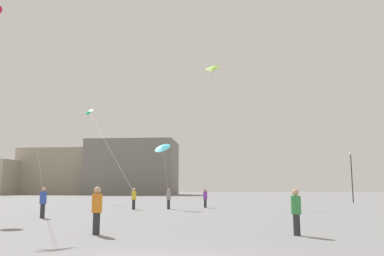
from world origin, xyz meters
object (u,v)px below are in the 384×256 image
(person_in_yellow, at_px, (134,198))
(person_in_blue, at_px, (43,201))
(kite_lime_delta, at_px, (212,71))
(building_right_hall, at_px, (134,168))
(building_centre_hall, at_px, (70,172))
(person_in_grey, at_px, (169,198))
(person_in_orange, at_px, (97,208))
(kite_cyan_diamond, at_px, (162,147))
(person_in_green, at_px, (296,210))
(kite_emerald_diamond, at_px, (89,113))
(lamppost_east, at_px, (351,169))
(person_in_purple, at_px, (205,197))

(person_in_yellow, bearing_deg, person_in_blue, -74.26)
(person_in_yellow, bearing_deg, kite_lime_delta, 89.73)
(kite_lime_delta, bearing_deg, person_in_blue, -118.72)
(person_in_blue, distance_m, building_right_hall, 74.68)
(person_in_blue, bearing_deg, building_centre_hall, 17.06)
(person_in_yellow, distance_m, building_centre_hall, 77.47)
(person_in_blue, height_order, building_centre_hall, building_centre_hall)
(person_in_grey, xyz_separation_m, kite_lime_delta, (3.51, 7.79, 12.86))
(person_in_orange, distance_m, kite_cyan_diamond, 18.22)
(person_in_green, height_order, kite_cyan_diamond, kite_cyan_diamond)
(kite_emerald_diamond, xyz_separation_m, kite_cyan_diamond, (10.83, -13.63, -5.65))
(person_in_green, relative_size, person_in_grey, 1.02)
(kite_emerald_diamond, relative_size, lamppost_east, 2.68)
(person_in_orange, xyz_separation_m, building_right_hall, (-16.01, 81.39, 5.53))
(kite_emerald_diamond, xyz_separation_m, kite_lime_delta, (14.97, -6.29, 3.08))
(person_in_orange, bearing_deg, person_in_green, -61.71)
(kite_lime_delta, bearing_deg, building_right_hall, 109.63)
(kite_emerald_diamond, bearing_deg, person_in_yellow, -59.24)
(person_in_green, height_order, kite_lime_delta, kite_lime_delta)
(person_in_grey, distance_m, kite_lime_delta, 15.44)
(building_right_hall, xyz_separation_m, lamppost_east, (36.01, -49.08, -2.67))
(person_in_yellow, bearing_deg, kite_cyan_diamond, 63.83)
(kite_emerald_diamond, xyz_separation_m, building_centre_hall, (-23.11, 55.73, -4.96))
(person_in_yellow, bearing_deg, building_right_hall, 138.21)
(kite_emerald_diamond, xyz_separation_m, lamppost_east, (30.90, 0.93, -6.85))
(person_in_orange, height_order, lamppost_east, lamppost_east)
(kite_lime_delta, bearing_deg, lamppost_east, 24.38)
(person_in_green, relative_size, person_in_purple, 1.03)
(person_in_yellow, height_order, building_right_hall, building_right_hall)
(person_in_grey, height_order, kite_cyan_diamond, kite_cyan_diamond)
(person_in_blue, xyz_separation_m, kite_lime_delta, (9.55, 17.43, 12.80))
(kite_emerald_diamond, distance_m, building_centre_hall, 60.53)
(person_in_blue, height_order, lamppost_east, lamppost_east)
(person_in_green, height_order, kite_emerald_diamond, kite_emerald_diamond)
(person_in_orange, relative_size, person_in_grey, 1.08)
(person_in_orange, bearing_deg, lamppost_east, -5.17)
(building_right_hall, height_order, lamppost_east, building_right_hall)
(person_in_blue, distance_m, kite_emerald_diamond, 26.20)
(person_in_yellow, bearing_deg, person_in_grey, 49.27)
(kite_lime_delta, distance_m, building_centre_hall, 73.22)
(person_in_blue, relative_size, building_right_hall, 0.08)
(person_in_orange, relative_size, person_in_blue, 1.01)
(person_in_green, height_order, building_centre_hall, building_centre_hall)
(person_in_blue, bearing_deg, person_in_green, -122.87)
(kite_cyan_diamond, bearing_deg, lamppost_east, 35.95)
(lamppost_east, bearing_deg, person_in_grey, -142.33)
(kite_lime_delta, bearing_deg, kite_emerald_diamond, 157.19)
(kite_emerald_diamond, relative_size, building_centre_hall, 0.70)
(kite_emerald_diamond, distance_m, lamppost_east, 31.67)
(kite_lime_delta, bearing_deg, building_centre_hall, 121.55)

